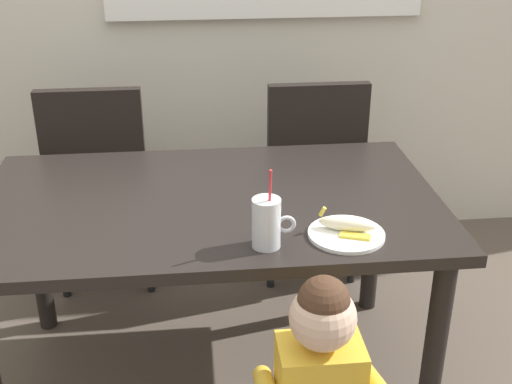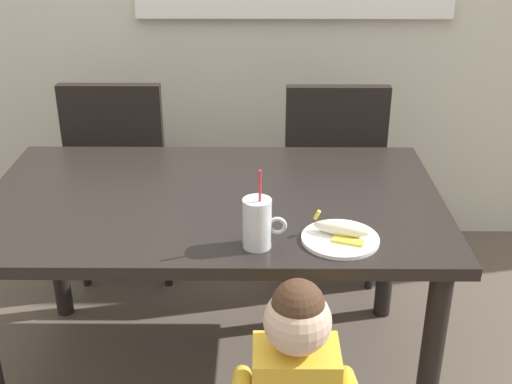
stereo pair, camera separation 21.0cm
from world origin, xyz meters
name	(u,v)px [view 1 (the left image)]	position (x,y,z in m)	size (l,w,h in m)	color
ground_plane	(216,373)	(0.00, 0.00, 0.00)	(24.00, 24.00, 0.00)	brown
dining_table	(211,223)	(0.00, 0.00, 0.65)	(1.54, 0.91, 0.74)	black
dining_chair_left	(100,175)	(-0.45, 0.69, 0.54)	(0.44, 0.44, 0.96)	black
dining_chair_right	(311,168)	(0.47, 0.68, 0.54)	(0.44, 0.44, 0.96)	black
toddler_standing	(320,381)	(0.25, -0.67, 0.53)	(0.33, 0.24, 0.84)	#3F4760
milk_cup	(267,226)	(0.15, -0.33, 0.81)	(0.13, 0.08, 0.25)	silver
snack_plate	(346,234)	(0.39, -0.30, 0.75)	(0.23, 0.23, 0.01)	white
peeled_banana	(348,225)	(0.40, -0.29, 0.77)	(0.17, 0.13, 0.07)	#F4EAC6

